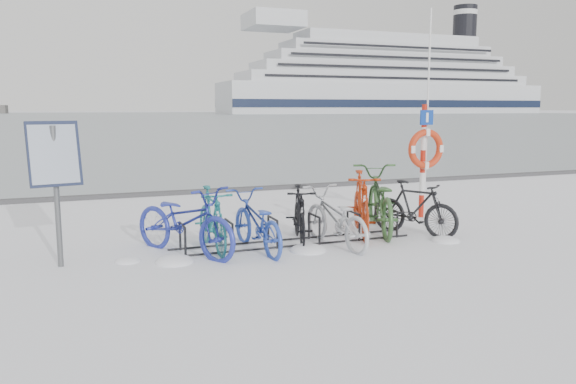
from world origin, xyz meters
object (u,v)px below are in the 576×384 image
Objects in this scene: lifebuoy_station at (425,149)px; cruise_ferry at (385,83)px; info_board at (55,163)px; bike_rack at (294,233)px.

cruise_ferry is at bearing 59.84° from lifebuoy_station.
info_board is at bearing -121.44° from cruise_ferry.
cruise_ferry is at bearing 59.29° from bike_rack.
cruise_ferry reaches higher than bike_rack.
cruise_ferry reaches higher than lifebuoy_station.
bike_rack is 0.03× the size of cruise_ferry.
lifebuoy_station reaches higher than bike_rack.
lifebuoy_station is at bearing 19.12° from bike_rack.
cruise_ferry reaches higher than info_board.
cruise_ferry is (117.70, 198.14, 12.28)m from bike_rack.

